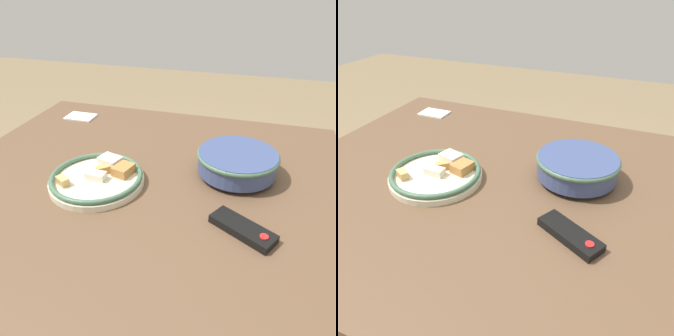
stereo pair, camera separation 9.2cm
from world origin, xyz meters
The scene contains 6 objects.
ground_plane centered at (0.00, 0.00, 0.00)m, with size 8.00×8.00×0.00m, color #7F6B4C.
dining_table centered at (0.00, 0.00, 0.67)m, with size 1.16×1.04×0.75m.
noodle_bowl centered at (-0.26, -0.10, 0.80)m, with size 0.23×0.23×0.07m.
food_plate centered at (0.11, 0.05, 0.77)m, with size 0.26×0.26×0.05m.
tv_remote centered at (-0.30, 0.15, 0.76)m, with size 0.16×0.12×0.02m.
folded_napkin centered at (0.40, -0.37, 0.75)m, with size 0.11×0.08×0.01m.
Camera 2 is at (-0.38, 0.71, 1.27)m, focal length 35.00 mm.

